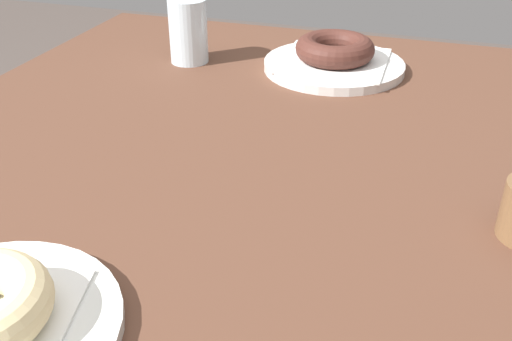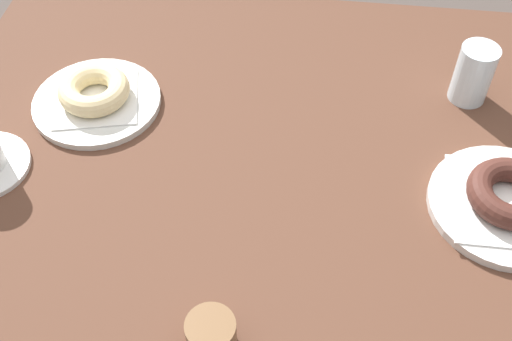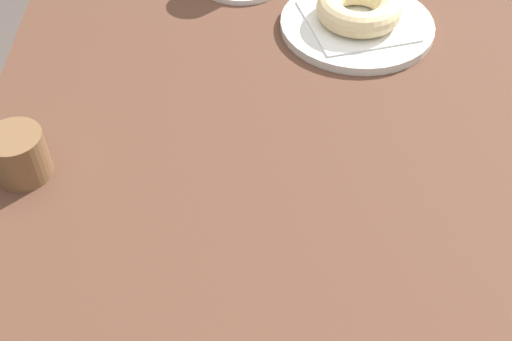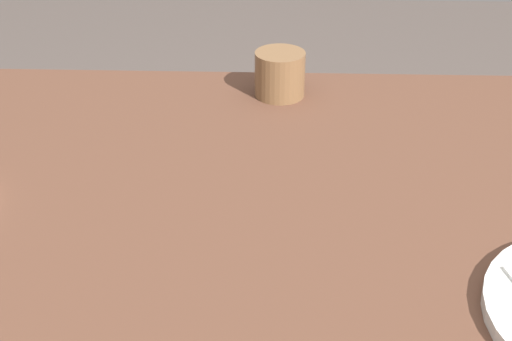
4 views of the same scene
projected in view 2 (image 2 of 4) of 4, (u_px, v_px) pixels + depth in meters
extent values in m
cube|color=#523224|center=(269.00, 156.00, 1.02)|extent=(1.12, 0.83, 0.05)
cylinder|color=#572622|center=(94.00, 130.00, 1.56)|extent=(0.05, 0.05, 0.68)
cylinder|color=#572622|center=(481.00, 166.00, 1.49)|extent=(0.05, 0.05, 0.68)
cylinder|color=silver|center=(97.00, 102.00, 1.06)|extent=(0.22, 0.22, 0.01)
cube|color=white|center=(96.00, 99.00, 1.06)|extent=(0.17, 0.17, 0.00)
torus|color=beige|center=(94.00, 90.00, 1.04)|extent=(0.12, 0.12, 0.04)
cylinder|color=silver|center=(505.00, 205.00, 0.92)|extent=(0.23, 0.23, 0.01)
cube|color=white|center=(507.00, 202.00, 0.91)|extent=(0.17, 0.17, 0.00)
torus|color=#46231C|center=(511.00, 193.00, 0.90)|extent=(0.13, 0.13, 0.04)
cylinder|color=silver|center=(473.00, 74.00, 1.04)|extent=(0.06, 0.06, 0.10)
cylinder|color=brown|center=(211.00, 336.00, 0.76)|extent=(0.06, 0.06, 0.06)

